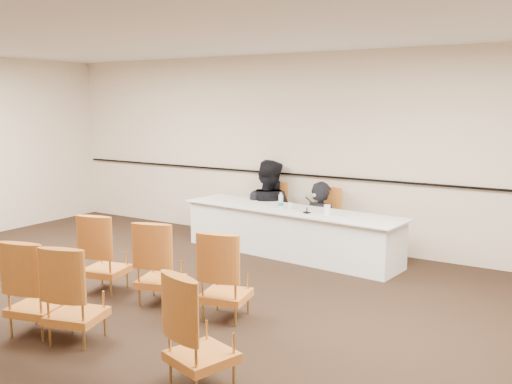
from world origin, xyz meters
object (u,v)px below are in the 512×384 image
at_px(panelist_second_chair, 268,212).
at_px(coffee_cup, 327,210).
at_px(panelist_main_chair, 321,220).
at_px(aud_chair_back_mid, 76,293).
at_px(panelist_second, 268,217).
at_px(water_bottle, 281,201).
at_px(aud_chair_front_mid, 160,262).
at_px(aud_chair_front_left, 105,252).
at_px(aud_chair_back_left, 37,286).
at_px(panel_table, 290,232).
at_px(aud_chair_back_right, 201,329).
at_px(drinking_glass, 290,206).
at_px(microphone, 307,204).
at_px(panelist_main, 321,234).
at_px(aud_chair_front_right, 226,275).

bearing_deg(panelist_second_chair, coffee_cup, -22.38).
height_order(panelist_main_chair, aud_chair_back_mid, same).
relative_size(panelist_second, water_bottle, 8.01).
height_order(panelist_second_chair, aud_chair_front_mid, same).
relative_size(aud_chair_front_left, aud_chair_back_left, 1.00).
bearing_deg(aud_chair_back_mid, aud_chair_front_mid, 75.44).
xyz_separation_m(panel_table, panelist_main_chair, (0.26, 0.51, 0.13)).
relative_size(water_bottle, aud_chair_back_right, 0.25).
bearing_deg(water_bottle, drinking_glass, 8.51).
relative_size(panelist_second_chair, aud_chair_back_right, 1.00).
distance_m(panelist_second, coffee_cup, 1.62).
xyz_separation_m(microphone, coffee_cup, (0.29, 0.04, -0.06)).
bearing_deg(panelist_main, aud_chair_front_right, 103.83).
bearing_deg(panelist_main, aud_chair_front_left, 73.11).
distance_m(drinking_glass, aud_chair_front_left, 2.80).
distance_m(microphone, aud_chair_front_left, 2.84).
xyz_separation_m(coffee_cup, aud_chair_back_right, (0.64, -3.71, -0.29)).
bearing_deg(panelist_second_chair, microphone, -29.81).
bearing_deg(aud_chair_front_right, aud_chair_back_right, -74.88).
relative_size(panelist_main, aud_chair_front_left, 1.73).
distance_m(panelist_main_chair, panelist_second, 1.00).
xyz_separation_m(panelist_second, aud_chair_back_mid, (0.50, -4.38, 0.08)).
xyz_separation_m(panelist_main, aud_chair_front_left, (-1.36, -3.09, 0.23)).
height_order(panelist_main, panelist_main_chair, panelist_main).
relative_size(microphone, aud_chair_back_left, 0.29).
distance_m(panelist_main_chair, coffee_cup, 0.81).
xyz_separation_m(microphone, drinking_glass, (-0.35, 0.15, -0.09)).
bearing_deg(panelist_second, water_bottle, 132.57).
bearing_deg(aud_chair_front_left, panelist_second, 70.07).
xyz_separation_m(panel_table, panelist_main, (0.26, 0.51, -0.10)).
bearing_deg(panel_table, panelist_main, 68.33).
xyz_separation_m(water_bottle, aud_chair_back_right, (1.43, -3.79, -0.34)).
xyz_separation_m(aud_chair_back_mid, aud_chair_back_right, (1.53, -0.07, 0.00)).
height_order(panelist_second, water_bottle, panelist_second).
relative_size(panel_table, coffee_cup, 24.59).
height_order(coffee_cup, aud_chair_front_right, aud_chair_front_right).
xyz_separation_m(panel_table, aud_chair_front_left, (-1.10, -2.59, 0.13)).
bearing_deg(aud_chair_front_right, panel_table, 91.70).
distance_m(aud_chair_front_right, aud_chair_back_left, 1.86).
height_order(water_bottle, coffee_cup, water_bottle).
bearing_deg(aud_chair_front_right, aud_chair_back_mid, -137.74).
bearing_deg(aud_chair_front_right, drinking_glass, 91.54).
height_order(panelist_main, water_bottle, panelist_main).
bearing_deg(aud_chair_front_right, water_bottle, 94.68).
distance_m(panel_table, aud_chair_front_right, 2.64).
height_order(panelist_main_chair, panelist_second_chair, same).
relative_size(panelist_main_chair, aud_chair_front_mid, 1.00).
xyz_separation_m(panelist_second_chair, drinking_glass, (0.74, -0.63, 0.27)).
xyz_separation_m(panel_table, microphone, (0.37, -0.17, 0.48)).
height_order(panelist_main_chair, aud_chair_back_left, same).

